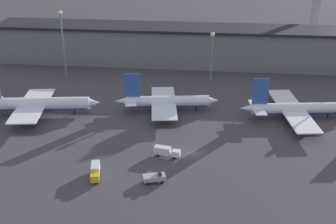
{
  "coord_description": "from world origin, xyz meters",
  "views": [
    {
      "loc": [
        3.87,
        -104.99,
        61.07
      ],
      "look_at": [
        -9.31,
        14.31,
        6.0
      ],
      "focal_mm": 45.0,
      "sensor_mm": 36.0,
      "label": 1
    }
  ],
  "objects_px": {
    "airplane_1": "(36,104)",
    "control_tower": "(317,3)",
    "airplane_3": "(296,109)",
    "airplane_2": "(166,102)",
    "service_vehicle_2": "(95,171)",
    "service_vehicle_0": "(166,151)",
    "service_vehicle_1": "(155,177)"
  },
  "relations": [
    {
      "from": "service_vehicle_0",
      "to": "service_vehicle_2",
      "type": "relative_size",
      "value": 1.03
    },
    {
      "from": "service_vehicle_1",
      "to": "control_tower",
      "type": "bearing_deg",
      "value": 45.88
    },
    {
      "from": "airplane_3",
      "to": "airplane_2",
      "type": "bearing_deg",
      "value": 170.24
    },
    {
      "from": "airplane_2",
      "to": "control_tower",
      "type": "xyz_separation_m",
      "value": [
        64.46,
        80.81,
        20.62
      ]
    },
    {
      "from": "airplane_3",
      "to": "airplane_1",
      "type": "bearing_deg",
      "value": 176.19
    },
    {
      "from": "service_vehicle_2",
      "to": "control_tower",
      "type": "bearing_deg",
      "value": 135.71
    },
    {
      "from": "airplane_2",
      "to": "airplane_3",
      "type": "bearing_deg",
      "value": -9.76
    },
    {
      "from": "service_vehicle_0",
      "to": "service_vehicle_2",
      "type": "distance_m",
      "value": 21.05
    },
    {
      "from": "airplane_3",
      "to": "service_vehicle_1",
      "type": "relative_size",
      "value": 6.21
    },
    {
      "from": "service_vehicle_2",
      "to": "airplane_2",
      "type": "bearing_deg",
      "value": 150.54
    },
    {
      "from": "airplane_1",
      "to": "control_tower",
      "type": "relative_size",
      "value": 1.06
    },
    {
      "from": "service_vehicle_2",
      "to": "control_tower",
      "type": "distance_m",
      "value": 148.44
    },
    {
      "from": "service_vehicle_0",
      "to": "service_vehicle_2",
      "type": "bearing_deg",
      "value": -134.01
    },
    {
      "from": "airplane_1",
      "to": "control_tower",
      "type": "xyz_separation_m",
      "value": [
        108.14,
        88.84,
        20.22
      ]
    },
    {
      "from": "service_vehicle_2",
      "to": "control_tower",
      "type": "height_order",
      "value": "control_tower"
    },
    {
      "from": "service_vehicle_2",
      "to": "airplane_3",
      "type": "bearing_deg",
      "value": 114.37
    },
    {
      "from": "airplane_1",
      "to": "service_vehicle_1",
      "type": "xyz_separation_m",
      "value": [
        45.71,
        -36.02,
        -2.52
      ]
    },
    {
      "from": "airplane_2",
      "to": "service_vehicle_2",
      "type": "relative_size",
      "value": 4.87
    },
    {
      "from": "control_tower",
      "to": "airplane_1",
      "type": "bearing_deg",
      "value": -140.6
    },
    {
      "from": "airplane_1",
      "to": "airplane_3",
      "type": "bearing_deg",
      "value": -3.81
    },
    {
      "from": "service_vehicle_0",
      "to": "service_vehicle_2",
      "type": "xyz_separation_m",
      "value": [
        -17.08,
        -12.32,
        0.12
      ]
    },
    {
      "from": "airplane_3",
      "to": "service_vehicle_0",
      "type": "height_order",
      "value": "airplane_3"
    },
    {
      "from": "airplane_1",
      "to": "airplane_3",
      "type": "relative_size",
      "value": 1.14
    },
    {
      "from": "service_vehicle_2",
      "to": "service_vehicle_0",
      "type": "bearing_deg",
      "value": 113.61
    },
    {
      "from": "airplane_3",
      "to": "service_vehicle_0",
      "type": "xyz_separation_m",
      "value": [
        -40.18,
        -30.14,
        -1.66
      ]
    },
    {
      "from": "airplane_3",
      "to": "control_tower",
      "type": "relative_size",
      "value": 0.93
    },
    {
      "from": "airplane_1",
      "to": "service_vehicle_2",
      "type": "relative_size",
      "value": 5.86
    },
    {
      "from": "airplane_1",
      "to": "service_vehicle_1",
      "type": "bearing_deg",
      "value": -46.6
    },
    {
      "from": "airplane_1",
      "to": "service_vehicle_1",
      "type": "height_order",
      "value": "airplane_1"
    },
    {
      "from": "airplane_3",
      "to": "service_vehicle_2",
      "type": "height_order",
      "value": "airplane_3"
    },
    {
      "from": "service_vehicle_0",
      "to": "service_vehicle_1",
      "type": "bearing_deg",
      "value": -86.56
    },
    {
      "from": "airplane_2",
      "to": "service_vehicle_2",
      "type": "height_order",
      "value": "airplane_2"
    }
  ]
}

